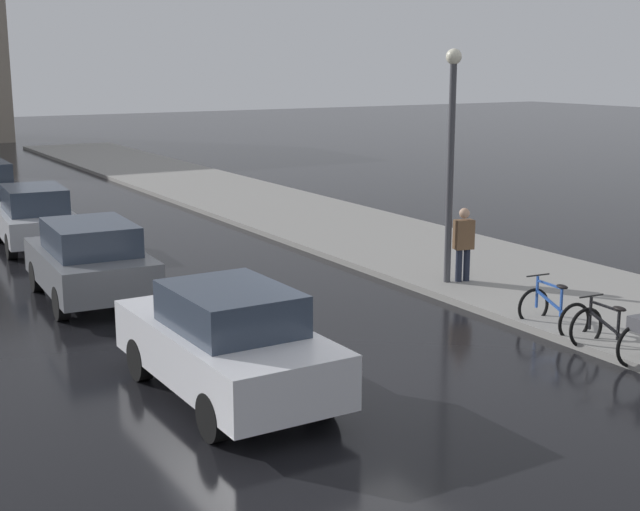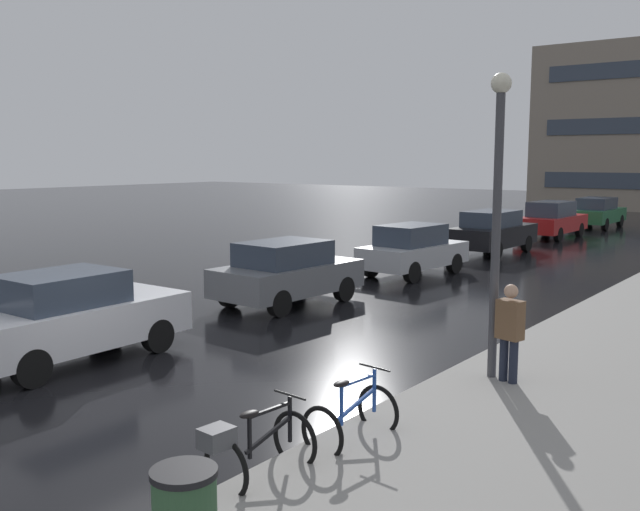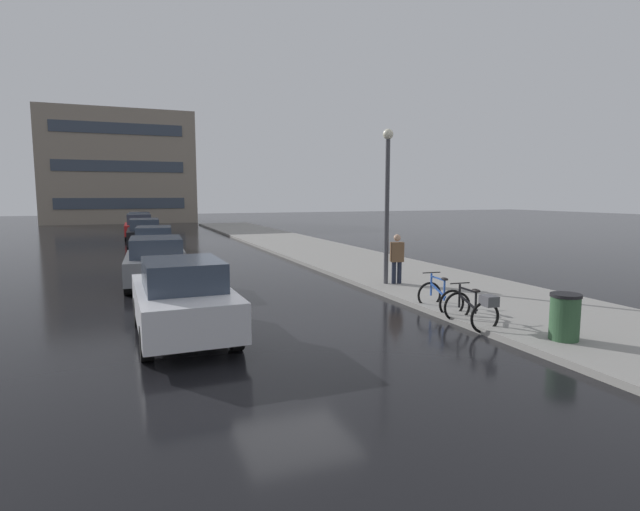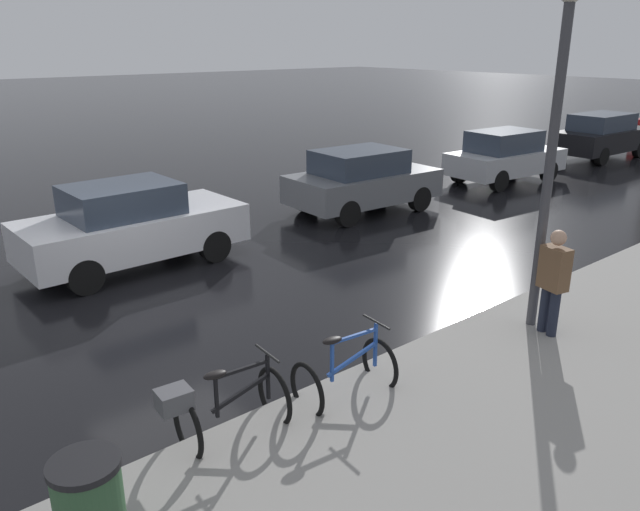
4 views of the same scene
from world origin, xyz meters
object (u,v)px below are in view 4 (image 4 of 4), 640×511
(streetlamp, at_px, (554,133))
(bicycle_second, at_px, (345,373))
(bicycle_nearest, at_px, (220,406))
(car_silver, at_px, (505,156))
(car_white, at_px, (131,225))
(car_black, at_px, (602,136))
(car_grey, at_px, (362,180))
(pedestrian, at_px, (553,280))

(streetlamp, bearing_deg, bicycle_second, -96.15)
(bicycle_nearest, xyz_separation_m, car_silver, (-5.87, 13.70, 0.34))
(car_white, relative_size, car_black, 0.97)
(car_grey, xyz_separation_m, car_silver, (0.27, 5.78, -0.01))
(car_white, distance_m, car_black, 18.31)
(car_white, xyz_separation_m, car_black, (0.00, 18.31, 0.02))
(bicycle_nearest, height_order, bicycle_second, bicycle_second)
(car_white, relative_size, car_silver, 1.08)
(bicycle_nearest, xyz_separation_m, streetlamp, (0.60, 5.05, 2.51))
(car_white, bearing_deg, car_black, 89.99)
(car_silver, bearing_deg, bicycle_nearest, -66.80)
(bicycle_second, distance_m, pedestrian, 3.45)
(car_black, bearing_deg, car_white, -90.01)
(car_grey, xyz_separation_m, pedestrian, (7.06, -2.98, 0.14))
(bicycle_second, height_order, pedestrian, pedestrian)
(bicycle_nearest, xyz_separation_m, car_grey, (-6.14, 7.92, 0.35))
(bicycle_second, xyz_separation_m, car_white, (-6.24, 0.09, 0.44))
(bicycle_second, xyz_separation_m, pedestrian, (0.70, 3.33, 0.58))
(car_grey, bearing_deg, car_silver, 87.37)
(bicycle_second, distance_m, car_grey, 8.98)
(car_white, distance_m, pedestrian, 7.66)
(car_grey, bearing_deg, bicycle_second, -44.76)
(streetlamp, bearing_deg, bicycle_nearest, -96.76)
(car_grey, height_order, streetlamp, streetlamp)
(car_white, height_order, car_silver, car_white)
(car_white, distance_m, car_silver, 12.01)
(bicycle_second, height_order, streetlamp, streetlamp)
(car_black, bearing_deg, streetlamp, -66.15)
(car_black, relative_size, streetlamp, 0.88)
(bicycle_second, bearing_deg, pedestrian, 78.21)
(bicycle_nearest, distance_m, car_grey, 10.03)
(bicycle_nearest, bearing_deg, bicycle_second, 81.92)
(car_black, distance_m, streetlamp, 16.49)
(bicycle_nearest, relative_size, car_grey, 0.36)
(pedestrian, bearing_deg, car_grey, 157.12)
(car_silver, height_order, pedestrian, pedestrian)
(car_grey, xyz_separation_m, car_black, (0.13, 12.08, 0.02))
(car_white, xyz_separation_m, streetlamp, (6.61, 3.36, 2.16))
(car_white, xyz_separation_m, car_silver, (0.14, 12.01, -0.01))
(car_silver, height_order, streetlamp, streetlamp)
(bicycle_nearest, bearing_deg, streetlamp, 83.24)
(bicycle_second, bearing_deg, car_silver, 116.76)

